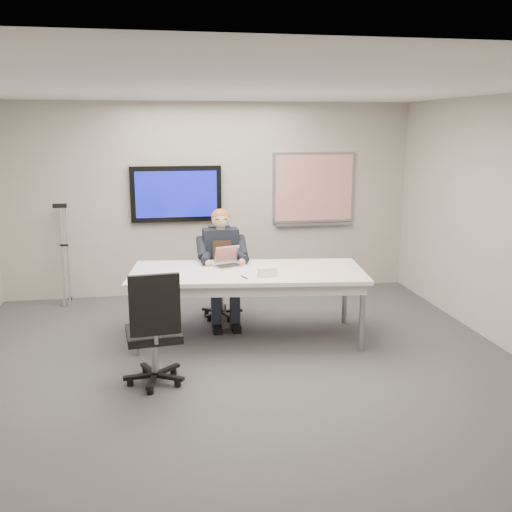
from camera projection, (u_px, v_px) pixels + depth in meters
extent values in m
cube|color=#3C3C3F|center=(242.00, 373.00, 5.78)|extent=(6.00, 6.00, 0.02)
cube|color=white|center=(240.00, 87.00, 5.16)|extent=(6.00, 6.00, 0.02)
cube|color=#A8A197|center=(211.00, 200.00, 8.35)|extent=(6.00, 0.02, 2.80)
cube|color=#A8A197|center=(339.00, 362.00, 2.59)|extent=(6.00, 0.02, 2.80)
cube|color=white|center=(247.00, 272.00, 6.58)|extent=(2.79, 1.43, 0.04)
cube|color=silver|center=(247.00, 280.00, 6.60)|extent=(2.67, 1.31, 0.11)
cylinder|color=#92959A|center=(134.00, 322.00, 6.15)|extent=(0.07, 0.07, 0.78)
cylinder|color=#92959A|center=(362.00, 318.00, 6.28)|extent=(0.07, 0.07, 0.78)
cylinder|color=#92959A|center=(146.00, 296.00, 7.06)|extent=(0.07, 0.07, 0.78)
cylinder|color=#92959A|center=(345.00, 293.00, 7.19)|extent=(0.07, 0.07, 0.78)
cube|color=black|center=(176.00, 194.00, 8.20)|extent=(1.30, 0.08, 0.80)
cube|color=#0E129A|center=(176.00, 194.00, 8.16)|extent=(1.16, 0.01, 0.66)
cube|color=#92959A|center=(314.00, 188.00, 8.56)|extent=(1.25, 0.04, 1.05)
cube|color=white|center=(314.00, 188.00, 8.54)|extent=(1.18, 0.01, 0.98)
cube|color=#92959A|center=(313.00, 224.00, 8.65)|extent=(1.18, 0.05, 0.04)
cylinder|color=#92959A|center=(221.00, 297.00, 7.43)|extent=(0.06, 0.06, 0.36)
cube|color=black|center=(221.00, 283.00, 7.39)|extent=(0.48, 0.48, 0.07)
cube|color=black|center=(218.00, 255.00, 7.53)|extent=(0.42, 0.07, 0.52)
cylinder|color=#92959A|center=(154.00, 353.00, 5.51)|extent=(0.07, 0.07, 0.40)
cube|color=black|center=(154.00, 334.00, 5.46)|extent=(0.55, 0.55, 0.08)
cube|color=black|center=(155.00, 305.00, 5.16)|extent=(0.46, 0.10, 0.57)
cube|color=black|center=(221.00, 252.00, 7.27)|extent=(0.45, 0.26, 0.61)
cube|color=#321F14|center=(222.00, 252.00, 7.14)|extent=(0.23, 0.02, 0.30)
sphere|color=tan|center=(221.00, 219.00, 7.15)|extent=(0.22, 0.22, 0.22)
ellipsoid|color=brown|center=(220.00, 217.00, 7.16)|extent=(0.23, 0.23, 0.19)
cube|color=#B8B8BA|center=(228.00, 266.00, 6.75)|extent=(0.37, 0.32, 0.02)
cube|color=black|center=(228.00, 265.00, 6.74)|extent=(0.31, 0.24, 0.00)
cube|color=#B8B8BA|center=(227.00, 254.00, 6.86)|extent=(0.32, 0.19, 0.21)
cube|color=red|center=(227.00, 254.00, 6.85)|extent=(0.28, 0.16, 0.17)
cylinder|color=black|center=(244.00, 277.00, 6.25)|extent=(0.06, 0.15, 0.01)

